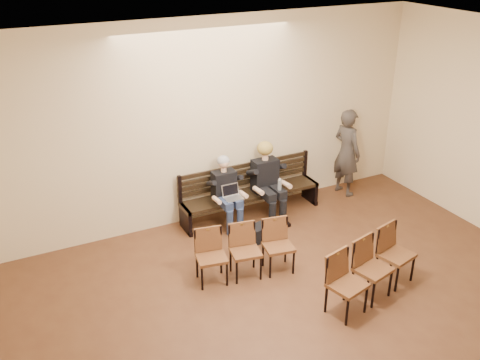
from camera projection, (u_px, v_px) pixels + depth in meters
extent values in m
cube|color=beige|center=(207.00, 123.00, 8.97)|extent=(8.00, 0.02, 3.50)
cube|color=white|center=(455.00, 97.00, 4.18)|extent=(8.00, 10.00, 0.02)
cube|color=black|center=(251.00, 204.00, 9.61)|extent=(2.60, 0.90, 0.45)
cube|color=silver|center=(234.00, 199.00, 9.02)|extent=(0.34, 0.28, 0.22)
cylinder|color=silver|center=(279.00, 191.00, 9.30)|extent=(0.08, 0.08, 0.22)
cube|color=black|center=(260.00, 233.00, 8.87)|extent=(0.41, 0.32, 0.27)
imported|color=#3A3430|center=(347.00, 146.00, 10.12)|extent=(0.57, 0.78, 1.96)
cube|color=brown|center=(246.00, 252.00, 7.83)|extent=(1.51, 0.68, 0.81)
cube|color=brown|center=(373.00, 270.00, 7.37)|extent=(1.63, 0.85, 0.87)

